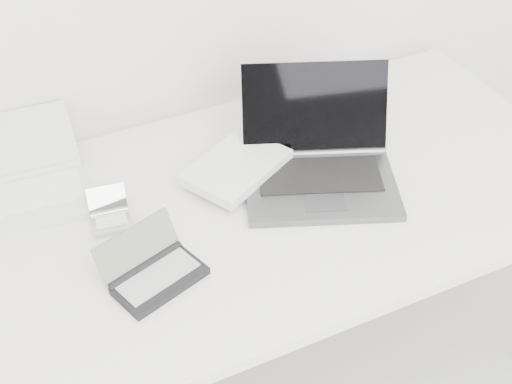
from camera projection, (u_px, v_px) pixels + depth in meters
name	position (u px, v px, depth m)	size (l,w,h in m)	color
desk	(260.00, 213.00, 1.69)	(1.60, 0.80, 0.73)	white
laptop_large	(294.00, 165.00, 1.69)	(0.55, 0.44, 0.23)	#55575A
netbook_open_white	(26.00, 185.00, 1.66)	(0.30, 0.36, 0.11)	silver
pda_silver	(110.00, 216.00, 1.59)	(0.10, 0.11, 0.07)	silver
palmtop_charcoal	(154.00, 272.00, 1.45)	(0.22, 0.19, 0.10)	black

